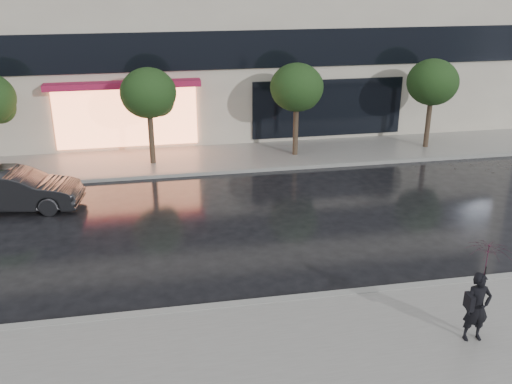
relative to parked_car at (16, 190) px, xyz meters
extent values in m
plane|color=black|center=(7.55, -6.27, -0.69)|extent=(120.00, 120.00, 0.00)
cube|color=slate|center=(7.55, -9.52, -0.63)|extent=(60.00, 4.50, 0.12)
cube|color=slate|center=(7.55, 3.98, -0.63)|extent=(60.00, 3.50, 0.12)
cube|color=gray|center=(7.55, -7.27, -0.62)|extent=(60.00, 0.25, 0.14)
cube|color=gray|center=(7.55, 2.23, -0.62)|extent=(60.00, 0.25, 0.14)
cube|color=black|center=(7.55, 5.67, 3.61)|extent=(28.00, 0.12, 1.60)
cube|color=#FF8C59|center=(3.55, 5.65, 0.91)|extent=(6.00, 0.10, 2.60)
cube|color=maroon|center=(3.55, 5.32, 2.36)|extent=(6.40, 0.70, 0.25)
cube|color=black|center=(12.55, 5.67, 0.91)|extent=(7.00, 0.10, 2.60)
sphere|color=black|center=(-1.05, 3.93, 1.91)|extent=(1.20, 1.20, 1.20)
cylinder|color=#33261C|center=(4.55, 3.73, 0.41)|extent=(0.22, 0.22, 2.20)
ellipsoid|color=black|center=(4.55, 3.73, 2.31)|extent=(2.20, 2.20, 1.98)
sphere|color=black|center=(4.95, 3.93, 1.91)|extent=(1.20, 1.20, 1.20)
cylinder|color=#33261C|center=(10.55, 3.73, 0.41)|extent=(0.22, 0.22, 2.20)
ellipsoid|color=black|center=(10.55, 3.73, 2.31)|extent=(2.20, 2.20, 1.98)
sphere|color=black|center=(10.95, 3.93, 1.91)|extent=(1.20, 1.20, 1.20)
cylinder|color=#33261C|center=(16.55, 3.73, 0.41)|extent=(0.22, 0.22, 2.20)
ellipsoid|color=black|center=(16.55, 3.73, 2.31)|extent=(2.20, 2.20, 1.98)
sphere|color=black|center=(16.95, 3.93, 1.91)|extent=(1.20, 1.20, 1.20)
imported|color=black|center=(0.00, 0.00, 0.00)|extent=(4.36, 2.01, 1.38)
imported|color=black|center=(11.14, -9.56, 0.22)|extent=(0.60, 0.41, 1.59)
imported|color=#3C0A21|center=(11.19, -9.56, 1.29)|extent=(0.98, 1.00, 0.87)
cylinder|color=black|center=(11.19, -9.56, 0.81)|extent=(0.02, 0.02, 0.80)
cube|color=black|center=(10.90, -9.61, 0.41)|extent=(0.12, 0.30, 0.34)
camera|label=1|loc=(4.61, -18.83, 6.99)|focal=40.00mm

